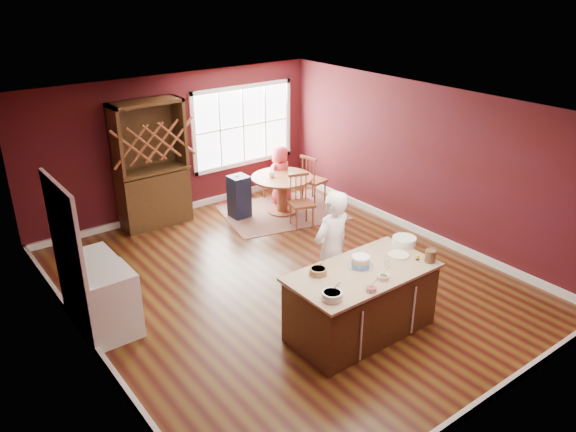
# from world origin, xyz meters

# --- Properties ---
(room_shell) EXTENTS (7.00, 7.00, 7.00)m
(room_shell) POSITION_xyz_m (0.00, 0.00, 1.35)
(room_shell) COLOR #563613
(room_shell) RESTS_ON ground
(window) EXTENTS (2.36, 0.10, 1.66)m
(window) POSITION_xyz_m (1.50, 3.47, 1.50)
(window) COLOR white
(window) RESTS_ON room_shell
(doorway) EXTENTS (0.08, 1.26, 2.13)m
(doorway) POSITION_xyz_m (-2.97, 0.60, 1.02)
(doorway) COLOR white
(doorway) RESTS_ON room_shell
(kitchen_island) EXTENTS (1.96, 1.03, 0.92)m
(kitchen_island) POSITION_xyz_m (-0.00, -1.63, 0.44)
(kitchen_island) COLOR #3C2812
(kitchen_island) RESTS_ON ground
(dining_table) EXTENTS (1.20, 1.20, 0.75)m
(dining_table) POSITION_xyz_m (1.56, 2.21, 0.53)
(dining_table) COLOR brown
(dining_table) RESTS_ON ground
(baker) EXTENTS (0.69, 0.49, 1.77)m
(baker) POSITION_xyz_m (0.08, -0.93, 0.88)
(baker) COLOR white
(baker) RESTS_ON ground
(layer_cake) EXTENTS (0.34, 0.34, 0.14)m
(layer_cake) POSITION_xyz_m (0.06, -1.52, 0.99)
(layer_cake) COLOR white
(layer_cake) RESTS_ON kitchen_island
(bowl_blue) EXTENTS (0.25, 0.25, 0.09)m
(bowl_blue) POSITION_xyz_m (-0.76, -1.90, 0.97)
(bowl_blue) COLOR silver
(bowl_blue) RESTS_ON kitchen_island
(bowl_yellow) EXTENTS (0.22, 0.22, 0.08)m
(bowl_yellow) POSITION_xyz_m (-0.51, -1.35, 0.96)
(bowl_yellow) COLOR #A48B49
(bowl_yellow) RESTS_ON kitchen_island
(bowl_pink) EXTENTS (0.14, 0.14, 0.05)m
(bowl_pink) POSITION_xyz_m (-0.27, -2.05, 0.94)
(bowl_pink) COLOR white
(bowl_pink) RESTS_ON kitchen_island
(bowl_olive) EXTENTS (0.14, 0.14, 0.05)m
(bowl_olive) POSITION_xyz_m (0.05, -1.93, 0.95)
(bowl_olive) COLOR beige
(bowl_olive) RESTS_ON kitchen_island
(drinking_glass) EXTENTS (0.07, 0.07, 0.13)m
(drinking_glass) POSITION_xyz_m (0.34, -1.71, 0.99)
(drinking_glass) COLOR silver
(drinking_glass) RESTS_ON kitchen_island
(dinner_plate) EXTENTS (0.28, 0.28, 0.02)m
(dinner_plate) POSITION_xyz_m (0.67, -1.62, 0.93)
(dinner_plate) COLOR beige
(dinner_plate) RESTS_ON kitchen_island
(white_tub) EXTENTS (0.33, 0.33, 0.11)m
(white_tub) POSITION_xyz_m (0.96, -1.44, 0.98)
(white_tub) COLOR white
(white_tub) RESTS_ON kitchen_island
(stoneware_crock) EXTENTS (0.14, 0.14, 0.17)m
(stoneware_crock) POSITION_xyz_m (0.86, -1.98, 1.00)
(stoneware_crock) COLOR #4C2F20
(stoneware_crock) RESTS_ON kitchen_island
(toy_figurine) EXTENTS (0.05, 0.05, 0.08)m
(toy_figurine) POSITION_xyz_m (0.77, -1.85, 0.96)
(toy_figurine) COLOR yellow
(toy_figurine) RESTS_ON kitchen_island
(rug) EXTENTS (2.59, 2.21, 0.01)m
(rug) POSITION_xyz_m (1.56, 2.21, 0.01)
(rug) COLOR brown
(rug) RESTS_ON ground
(chair_east) EXTENTS (0.48, 0.50, 1.02)m
(chair_east) POSITION_xyz_m (2.42, 2.27, 0.51)
(chair_east) COLOR brown
(chair_east) RESTS_ON ground
(chair_south) EXTENTS (0.52, 0.51, 1.00)m
(chair_south) POSITION_xyz_m (1.45, 1.45, 0.50)
(chair_south) COLOR brown
(chair_south) RESTS_ON ground
(chair_north) EXTENTS (0.57, 0.56, 1.04)m
(chair_north) POSITION_xyz_m (1.92, 2.96, 0.52)
(chair_north) COLOR brown
(chair_north) RESTS_ON ground
(seated_woman) EXTENTS (0.67, 0.52, 1.21)m
(seated_woman) POSITION_xyz_m (1.84, 2.64, 0.60)
(seated_woman) COLOR #C6353F
(seated_woman) RESTS_ON ground
(high_chair) EXTENTS (0.36, 0.36, 0.87)m
(high_chair) POSITION_xyz_m (0.77, 2.54, 0.43)
(high_chair) COLOR black
(high_chair) RESTS_ON ground
(toddler) EXTENTS (0.18, 0.14, 0.26)m
(toddler) POSITION_xyz_m (0.81, 2.56, 0.81)
(toddler) COLOR #8CA5BF
(toddler) RESTS_ON high_chair
(table_plate) EXTENTS (0.19, 0.19, 0.01)m
(table_plate) POSITION_xyz_m (1.78, 2.13, 0.76)
(table_plate) COLOR beige
(table_plate) RESTS_ON dining_table
(table_cup) EXTENTS (0.15, 0.15, 0.10)m
(table_cup) POSITION_xyz_m (1.40, 2.33, 0.80)
(table_cup) COLOR white
(table_cup) RESTS_ON dining_table
(hutch) EXTENTS (1.28, 0.53, 2.34)m
(hutch) POSITION_xyz_m (-0.66, 3.22, 1.17)
(hutch) COLOR black
(hutch) RESTS_ON ground
(washer) EXTENTS (0.64, 0.62, 0.92)m
(washer) POSITION_xyz_m (-2.64, 0.28, 0.46)
(washer) COLOR white
(washer) RESTS_ON ground
(dryer) EXTENTS (0.62, 0.60, 0.91)m
(dryer) POSITION_xyz_m (-2.64, 0.92, 0.45)
(dryer) COLOR white
(dryer) RESTS_ON ground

